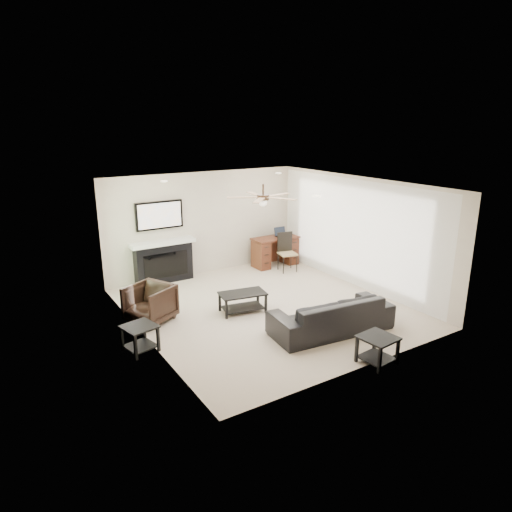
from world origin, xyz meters
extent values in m
plane|color=#BCAC97|center=(0.00, 0.00, 0.00)|extent=(5.50, 5.50, 0.00)
cube|color=white|center=(0.00, 0.00, 2.50)|extent=(5.00, 5.50, 0.04)
cube|color=#C0AFA2|center=(0.00, 2.75, 1.25)|extent=(5.00, 0.04, 2.50)
cube|color=#C0AFA2|center=(0.00, -2.75, 1.25)|extent=(5.00, 0.04, 2.50)
cube|color=#C0AFA2|center=(-2.50, 0.00, 1.25)|extent=(0.04, 5.50, 2.50)
cube|color=#C0AFA2|center=(2.50, 0.00, 1.25)|extent=(0.04, 5.50, 2.50)
cube|color=white|center=(2.45, 0.10, 1.23)|extent=(0.04, 5.10, 2.40)
cube|color=#93BC89|center=(-2.46, 1.55, 1.05)|extent=(0.04, 1.80, 2.10)
cylinder|color=#382619|center=(0.00, 0.10, 2.25)|extent=(1.40, 1.40, 0.30)
imported|color=black|center=(0.42, -1.52, 0.32)|extent=(2.31, 1.11, 0.65)
imported|color=black|center=(-2.18, 0.63, 0.36)|extent=(1.04, 1.03, 0.71)
cube|color=black|center=(-0.48, 0.08, 0.20)|extent=(0.98, 0.65, 0.40)
cube|color=black|center=(0.27, -2.77, 0.23)|extent=(0.57, 0.57, 0.45)
cube|color=black|center=(-2.73, -0.42, 0.23)|extent=(0.60, 0.60, 0.45)
cube|color=black|center=(-1.14, 2.58, 0.95)|extent=(1.52, 0.34, 1.91)
cube|color=#39150E|center=(1.79, 2.26, 0.38)|extent=(1.22, 0.56, 0.76)
cube|color=black|center=(1.79, 1.71, 0.48)|extent=(0.51, 0.52, 0.97)
cube|color=black|center=(1.99, 2.24, 0.88)|extent=(0.33, 0.24, 0.23)
camera|label=1|loc=(-4.74, -7.17, 3.64)|focal=32.00mm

